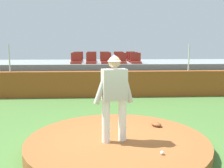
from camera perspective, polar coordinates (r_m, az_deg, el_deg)
The scene contains 24 objects.
ground_plane at distance 5.97m, azimuth 1.11°, elevation -13.83°, with size 60.00×60.00×0.00m, color #477232.
pitchers_mound at distance 5.93m, azimuth 1.12°, elevation -12.79°, with size 3.99×3.99×0.23m, color brown.
pitcher at distance 5.45m, azimuth 0.50°, elevation -1.73°, with size 0.87×0.37×1.84m.
baseball at distance 5.18m, azimuth 10.83°, elevation -14.46°, with size 0.07×0.07×0.07m, color white.
fielding_glove at distance 6.77m, azimuth 9.57°, elevation -8.59°, with size 0.30×0.20×0.11m, color brown.
brick_barrier at distance 11.34m, azimuth -1.06°, elevation -0.00°, with size 17.85×0.40×1.11m, color brown.
fence_post_left at distance 11.80m, azimuth -21.41°, elevation 5.27°, with size 0.06×0.06×1.16m, color silver.
fence_post_right at distance 11.90m, azimuth 16.34°, elevation 5.55°, with size 0.06×0.06×1.16m, color silver.
bleacher_platform at distance 13.76m, azimuth -1.45°, elevation 2.08°, with size 15.82×3.69×1.35m, color gray.
stadium_chair_0 at distance 12.39m, azimuth -7.82°, elevation 5.10°, with size 0.48×0.44×0.50m.
stadium_chair_1 at distance 12.34m, azimuth -4.52°, elevation 5.14°, with size 0.48×0.44×0.50m.
stadium_chair_2 at distance 12.34m, azimuth -1.26°, elevation 5.17°, with size 0.48×0.44×0.50m.
stadium_chair_3 at distance 12.38m, azimuth 1.99°, elevation 5.18°, with size 0.48×0.44×0.50m.
stadium_chair_4 at distance 12.47m, azimuth 5.21°, elevation 5.17°, with size 0.48×0.44×0.50m.
stadium_chair_5 at distance 13.28m, azimuth -7.54°, elevation 5.36°, with size 0.48×0.44×0.50m.
stadium_chair_6 at distance 13.28m, azimuth -4.48°, elevation 5.41°, with size 0.48×0.44×0.50m.
stadium_chair_7 at distance 13.29m, azimuth -1.37°, elevation 5.44°, with size 0.48×0.44×0.50m.
stadium_chair_8 at distance 13.32m, azimuth 1.64°, elevation 5.44°, with size 0.48×0.44×0.50m.
stadium_chair_9 at distance 13.40m, azimuth 4.64°, elevation 5.44°, with size 0.48×0.44×0.50m.
stadium_chair_10 at distance 14.20m, azimuth -7.29°, elevation 5.59°, with size 0.48×0.44×0.50m.
stadium_chair_11 at distance 14.14m, azimuth -4.38°, elevation 5.62°, with size 0.48×0.44×0.50m.
stadium_chair_12 at distance 14.13m, azimuth -1.62°, elevation 5.64°, with size 0.48×0.44×0.50m.
stadium_chair_13 at distance 14.22m, azimuth 1.40°, elevation 5.66°, with size 0.48×0.44×0.50m.
stadium_chair_14 at distance 14.30m, azimuth 4.07°, elevation 5.66°, with size 0.48×0.44×0.50m.
Camera 1 is at (-0.42, -5.49, 2.31)m, focal length 42.11 mm.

